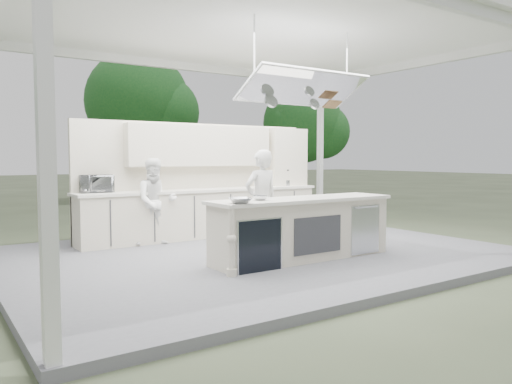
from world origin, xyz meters
TOP-DOWN VIEW (x-y plane):
  - ground at (0.00, 0.00)m, footprint 90.00×90.00m
  - stage_deck at (0.00, 0.00)m, footprint 8.00×6.00m
  - tent at (0.00, -0.01)m, footprint 8.20×6.20m
  - demo_island at (0.18, -0.91)m, footprint 3.10×0.79m
  - back_counter at (0.00, 1.90)m, footprint 5.08×0.72m
  - back_wall_unit at (0.44, 2.11)m, footprint 5.05×0.48m
  - tree_cluster at (-0.16, 9.77)m, footprint 19.55×9.40m
  - head_chef at (0.03, -0.02)m, footprint 0.63×0.42m
  - sous_chef at (-1.18, 1.55)m, footprint 0.83×0.69m
  - toaster_oven at (-2.09, 2.08)m, footprint 0.59×0.42m
  - bowl_large at (-1.10, -1.15)m, footprint 0.41×0.41m
  - bowl_small at (-0.59, -0.89)m, footprint 0.27×0.27m

SIDE VIEW (x-z plane):
  - ground at x=0.00m, z-range 0.00..0.00m
  - stage_deck at x=0.00m, z-range 0.00..0.12m
  - demo_island at x=0.18m, z-range 0.12..1.07m
  - back_counter at x=0.00m, z-range 0.12..1.07m
  - sous_chef at x=-1.18m, z-range 0.12..1.68m
  - head_chef at x=0.03m, z-range 0.12..1.82m
  - bowl_small at x=-0.59m, z-range 1.07..1.14m
  - bowl_large at x=-1.10m, z-range 1.07..1.15m
  - toaster_oven at x=-2.09m, z-range 1.07..1.38m
  - back_wall_unit at x=0.44m, z-range 0.45..2.70m
  - tree_cluster at x=-0.16m, z-range 0.36..6.21m
  - tent at x=0.00m, z-range 1.78..5.64m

